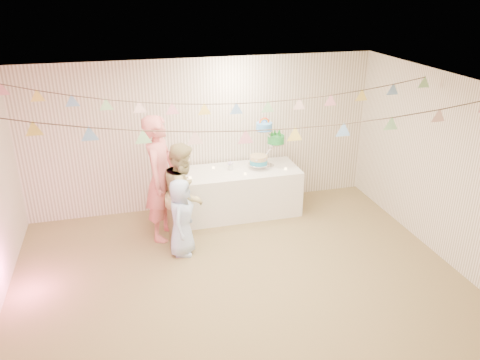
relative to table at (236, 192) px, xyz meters
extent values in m
plane|color=olive|center=(-0.45, -2.01, -0.40)|extent=(6.00, 6.00, 0.00)
plane|color=white|center=(-0.45, -2.01, 2.20)|extent=(6.00, 6.00, 0.00)
plane|color=white|center=(-0.45, 0.49, 0.90)|extent=(6.00, 6.00, 0.00)
plane|color=white|center=(-0.45, -4.51, 0.90)|extent=(6.00, 6.00, 0.00)
plane|color=white|center=(2.55, -2.01, 0.90)|extent=(5.00, 5.00, 0.00)
cube|color=white|center=(0.00, 0.00, 0.00)|extent=(2.13, 0.85, 0.80)
cylinder|color=white|center=(-0.62, -0.05, 0.36)|extent=(0.37, 0.37, 0.02)
imported|color=#DB7372|center=(-1.29, -0.47, 0.58)|extent=(0.74, 0.85, 1.96)
imported|color=tan|center=(-0.98, -0.71, 0.40)|extent=(0.83, 0.93, 1.59)
imported|color=#B3CEFD|center=(-1.08, -1.05, 0.19)|extent=(0.55, 0.67, 1.17)
cylinder|color=#FFD88C|center=(-0.80, -0.15, 0.41)|extent=(0.04, 0.04, 0.03)
cylinder|color=#FFD88C|center=(-0.35, 0.18, 0.41)|extent=(0.04, 0.04, 0.03)
cylinder|color=#FFD88C|center=(0.10, -0.22, 0.41)|extent=(0.04, 0.04, 0.03)
cylinder|color=#FFD88C|center=(0.35, 0.22, 0.41)|extent=(0.04, 0.04, 0.03)
cylinder|color=#FFD88C|center=(0.82, -0.18, 0.41)|extent=(0.04, 0.04, 0.03)
camera|label=1|loc=(-1.79, -7.05, 3.35)|focal=35.00mm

